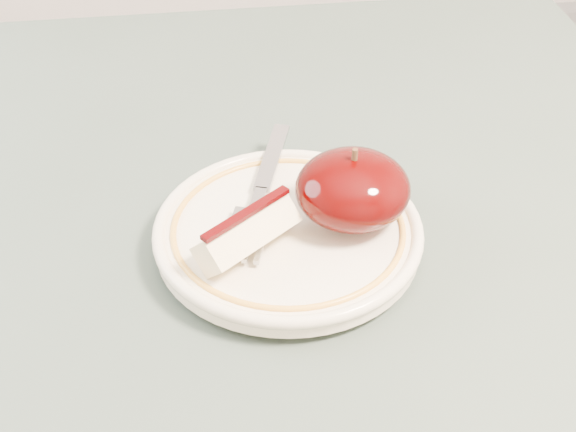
{
  "coord_description": "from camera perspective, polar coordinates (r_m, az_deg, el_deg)",
  "views": [
    {
      "loc": [
        0.05,
        -0.36,
        1.12
      ],
      "look_at": [
        0.11,
        0.06,
        0.78
      ],
      "focal_mm": 50.0,
      "sensor_mm": 36.0,
      "label": 1
    }
  ],
  "objects": [
    {
      "name": "apple_half",
      "position": [
        0.54,
        4.62,
        1.92
      ],
      "size": [
        0.08,
        0.07,
        0.06
      ],
      "color": "black",
      "rests_on": "plate"
    },
    {
      "name": "apple_wedge",
      "position": [
        0.52,
        -2.92,
        -1.24
      ],
      "size": [
        0.08,
        0.07,
        0.03
      ],
      "rotation": [
        0.0,
        0.0,
        0.66
      ],
      "color": "#FFEFBB",
      "rests_on": "plate"
    },
    {
      "name": "table",
      "position": [
        0.58,
        -10.09,
        -13.49
      ],
      "size": [
        0.9,
        0.9,
        0.75
      ],
      "color": "brown",
      "rests_on": "ground"
    },
    {
      "name": "plate",
      "position": [
        0.55,
        -0.0,
        -1.14
      ],
      "size": [
        0.18,
        0.18,
        0.02
      ],
      "color": "#EFE6C9",
      "rests_on": "table"
    },
    {
      "name": "fork",
      "position": [
        0.57,
        -1.93,
        1.82
      ],
      "size": [
        0.07,
        0.16,
        0.0
      ],
      "rotation": [
        0.0,
        0.0,
        1.26
      ],
      "color": "#919499",
      "rests_on": "plate"
    }
  ]
}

